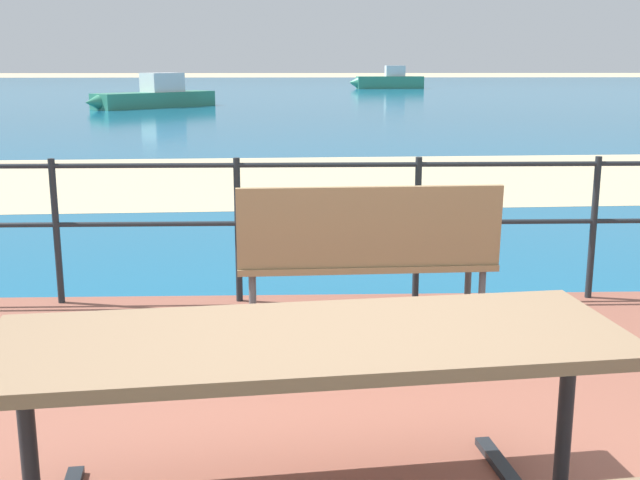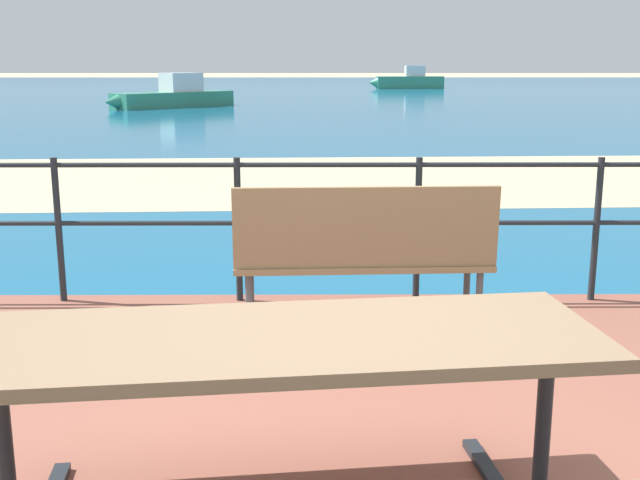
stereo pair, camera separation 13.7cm
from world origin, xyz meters
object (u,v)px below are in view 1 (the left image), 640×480
object	(u,v)px
boat_near	(155,96)
boat_mid	(388,81)
picnic_table	(310,391)
park_bench	(367,248)

from	to	relation	value
boat_near	boat_mid	size ratio (longest dim) A/B	0.92
picnic_table	park_bench	xyz separation A→B (m)	(0.37, 2.13, -0.07)
picnic_table	boat_mid	bearing A→B (deg)	76.34
picnic_table	boat_mid	world-z (taller)	boat_mid
boat_near	park_bench	bearing A→B (deg)	56.45
picnic_table	boat_near	bearing A→B (deg)	94.07
park_bench	boat_mid	world-z (taller)	boat_mid
park_bench	boat_mid	bearing A→B (deg)	-99.49
picnic_table	boat_near	world-z (taller)	boat_near
picnic_table	park_bench	size ratio (longest dim) A/B	1.36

